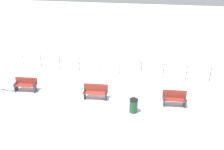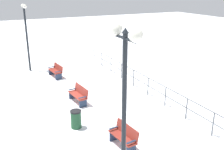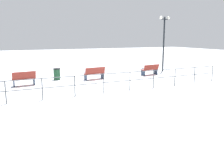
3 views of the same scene
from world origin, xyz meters
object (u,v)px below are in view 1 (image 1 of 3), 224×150
bench_nearest (26,84)px  bench_second (95,92)px  bench_third (174,98)px  trash_bin (134,106)px

bench_nearest → bench_second: (0.00, 4.75, 0.02)m
bench_second → bench_third: (-0.17, 4.75, 0.01)m
bench_nearest → bench_second: 4.75m
bench_second → bench_third: bench_third is taller
bench_nearest → trash_bin: 7.32m
bench_third → bench_nearest: bearing=-95.1°
bench_second → trash_bin: (1.02, 2.50, -0.05)m
trash_bin → bench_second: bearing=-112.1°
bench_nearest → bench_second: bearing=83.4°
bench_second → trash_bin: 2.70m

